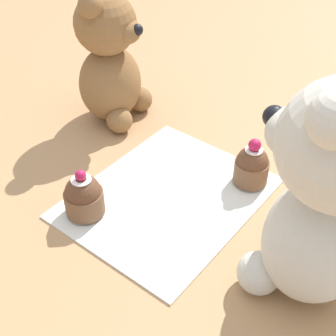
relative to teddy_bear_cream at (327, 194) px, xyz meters
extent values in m
plane|color=tan|center=(-0.01, -0.22, -0.14)|extent=(4.00, 4.00, 0.00)
cube|color=silver|center=(-0.01, -0.22, -0.14)|extent=(0.28, 0.23, 0.01)
ellipsoid|color=beige|center=(0.00, 0.00, -0.07)|extent=(0.14, 0.12, 0.15)
ellipsoid|color=beige|center=(0.00, -0.05, 0.05)|extent=(0.07, 0.06, 0.05)
sphere|color=black|center=(0.00, -0.07, 0.06)|extent=(0.02, 0.02, 0.02)
sphere|color=beige|center=(-0.04, -0.04, -0.12)|extent=(0.05, 0.05, 0.05)
sphere|color=beige|center=(0.04, -0.04, -0.12)|extent=(0.05, 0.05, 0.05)
ellipsoid|color=olive|center=(-0.12, -0.43, -0.08)|extent=(0.14, 0.13, 0.13)
sphere|color=olive|center=(-0.12, -0.43, 0.03)|extent=(0.10, 0.10, 0.10)
ellipsoid|color=olive|center=(-0.13, -0.39, 0.02)|extent=(0.06, 0.05, 0.04)
sphere|color=black|center=(-0.14, -0.37, 0.03)|extent=(0.02, 0.02, 0.02)
sphere|color=olive|center=(-0.09, -0.42, 0.07)|extent=(0.04, 0.04, 0.04)
sphere|color=olive|center=(-0.10, -0.38, -0.12)|extent=(0.04, 0.04, 0.04)
sphere|color=olive|center=(-0.17, -0.40, -0.12)|extent=(0.04, 0.04, 0.04)
cylinder|color=brown|center=(-0.11, -0.14, -0.12)|extent=(0.05, 0.05, 0.04)
sphere|color=brown|center=(-0.11, -0.14, -0.10)|extent=(0.05, 0.05, 0.05)
cylinder|color=white|center=(-0.11, -0.14, -0.08)|extent=(0.03, 0.03, 0.00)
sphere|color=#B71947|center=(-0.11, -0.14, -0.07)|extent=(0.02, 0.02, 0.02)
cylinder|color=brown|center=(0.08, -0.28, -0.12)|extent=(0.05, 0.05, 0.03)
sphere|color=brown|center=(0.08, -0.28, -0.10)|extent=(0.05, 0.05, 0.05)
cylinder|color=white|center=(0.08, -0.28, -0.08)|extent=(0.03, 0.03, 0.00)
sphere|color=#B71947|center=(0.08, -0.28, -0.07)|extent=(0.01, 0.01, 0.01)
camera|label=1|loc=(0.37, 0.09, 0.32)|focal=50.00mm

